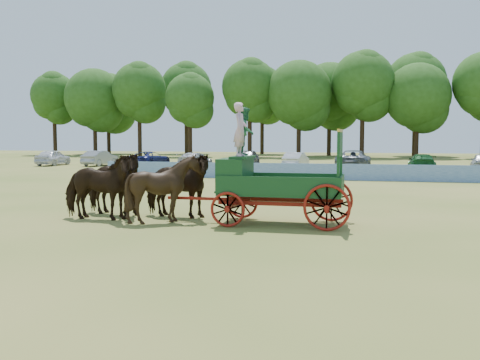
% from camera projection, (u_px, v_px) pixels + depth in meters
% --- Properties ---
extents(ground, '(160.00, 160.00, 0.00)m').
position_uv_depth(ground, '(238.00, 222.00, 17.32)').
color(ground, '#9B8746').
rests_on(ground, ground).
extents(horse_lead_left, '(2.65, 1.24, 2.22)m').
position_uv_depth(horse_lead_left, '(97.00, 187.00, 17.73)').
color(horse_lead_left, black).
rests_on(horse_lead_left, ground).
extents(horse_lead_right, '(2.83, 1.74, 2.22)m').
position_uv_depth(horse_lead_right, '(113.00, 184.00, 18.80)').
color(horse_lead_right, black).
rests_on(horse_lead_right, ground).
extents(horse_wheel_left, '(2.29, 2.11, 2.23)m').
position_uv_depth(horse_wheel_left, '(165.00, 188.00, 17.16)').
color(horse_wheel_left, black).
rests_on(horse_wheel_left, ground).
extents(horse_wheel_right, '(2.75, 1.49, 2.22)m').
position_uv_depth(horse_wheel_right, '(177.00, 185.00, 18.23)').
color(horse_wheel_right, black).
rests_on(horse_wheel_right, ground).
extents(farm_dray, '(6.00, 2.00, 3.83)m').
position_uv_depth(farm_dray, '(258.00, 171.00, 16.98)').
color(farm_dray, '#A62410').
rests_on(farm_dray, ground).
extents(sponsor_banner, '(26.00, 0.08, 1.05)m').
position_uv_depth(sponsor_banner, '(289.00, 171.00, 34.95)').
color(sponsor_banner, '#1B4D93').
rests_on(sponsor_banner, ground).
extents(parked_cars, '(46.62, 6.64, 1.63)m').
position_uv_depth(parked_cars, '(276.00, 160.00, 47.20)').
color(parked_cars, silver).
rests_on(parked_cars, ground).
extents(treeline, '(92.48, 23.25, 15.09)m').
position_uv_depth(treeline, '(320.00, 91.00, 75.84)').
color(treeline, '#382314').
rests_on(treeline, ground).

